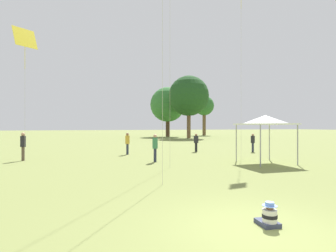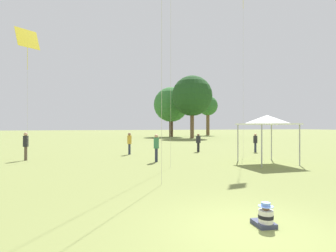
{
  "view_description": "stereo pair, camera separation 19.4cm",
  "coord_description": "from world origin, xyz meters",
  "px_view_note": "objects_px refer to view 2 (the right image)",
  "views": [
    {
      "loc": [
        -3.49,
        -4.65,
        2.2
      ],
      "look_at": [
        0.12,
        6.37,
        2.21
      ],
      "focal_mm": 28.0,
      "sensor_mm": 36.0,
      "label": 1
    },
    {
      "loc": [
        -3.31,
        -4.71,
        2.2
      ],
      "look_at": [
        0.12,
        6.37,
        2.21
      ],
      "focal_mm": 28.0,
      "sensor_mm": 36.0,
      "label": 2
    }
  ],
  "objects_px": {
    "distant_tree_1": "(208,106)",
    "distant_tree_2": "(192,96)",
    "person_standing_4": "(198,141)",
    "person_standing_6": "(26,143)",
    "person_standing_7": "(129,141)",
    "kite_4": "(27,40)",
    "person_standing_1": "(156,145)",
    "seated_toddler": "(265,217)",
    "canopy_tent": "(267,120)",
    "distant_tree_0": "(171,105)",
    "person_standing_0": "(255,141)"
  },
  "relations": [
    {
      "from": "distant_tree_1",
      "to": "distant_tree_2",
      "type": "distance_m",
      "value": 16.39
    },
    {
      "from": "person_standing_4",
      "to": "distant_tree_1",
      "type": "xyz_separation_m",
      "value": [
        19.12,
        37.57,
        6.21
      ]
    },
    {
      "from": "person_standing_6",
      "to": "distant_tree_1",
      "type": "relative_size",
      "value": 0.19
    },
    {
      "from": "person_standing_7",
      "to": "kite_4",
      "type": "relative_size",
      "value": 0.21
    },
    {
      "from": "person_standing_1",
      "to": "person_standing_7",
      "type": "distance_m",
      "value": 4.84
    },
    {
      "from": "seated_toddler",
      "to": "person_standing_7",
      "type": "xyz_separation_m",
      "value": [
        -0.56,
        15.53,
        0.79
      ]
    },
    {
      "from": "person_standing_6",
      "to": "canopy_tent",
      "type": "height_order",
      "value": "canopy_tent"
    },
    {
      "from": "person_standing_7",
      "to": "canopy_tent",
      "type": "height_order",
      "value": "canopy_tent"
    },
    {
      "from": "distant_tree_1",
      "to": "distant_tree_2",
      "type": "xyz_separation_m",
      "value": [
        -9.63,
        -13.24,
        0.7
      ]
    },
    {
      "from": "distant_tree_0",
      "to": "canopy_tent",
      "type": "bearing_deg",
      "value": -99.73
    },
    {
      "from": "canopy_tent",
      "to": "distant_tree_2",
      "type": "height_order",
      "value": "distant_tree_2"
    },
    {
      "from": "canopy_tent",
      "to": "distant_tree_0",
      "type": "xyz_separation_m",
      "value": [
        6.79,
        39.57,
        4.22
      ]
    },
    {
      "from": "person_standing_6",
      "to": "distant_tree_2",
      "type": "bearing_deg",
      "value": 25.02
    },
    {
      "from": "person_standing_1",
      "to": "distant_tree_2",
      "type": "relative_size",
      "value": 0.15
    },
    {
      "from": "person_standing_0",
      "to": "distant_tree_2",
      "type": "distance_m",
      "value": 27.37
    },
    {
      "from": "person_standing_7",
      "to": "canopy_tent",
      "type": "distance_m",
      "value": 10.26
    },
    {
      "from": "person_standing_6",
      "to": "distant_tree_0",
      "type": "xyz_separation_m",
      "value": [
        20.77,
        33.84,
        5.68
      ]
    },
    {
      "from": "person_standing_1",
      "to": "person_standing_7",
      "type": "relative_size",
      "value": 1.01
    },
    {
      "from": "person_standing_0",
      "to": "person_standing_4",
      "type": "xyz_separation_m",
      "value": [
        -4.53,
        1.69,
        -0.03
      ]
    },
    {
      "from": "kite_4",
      "to": "distant_tree_2",
      "type": "bearing_deg",
      "value": 59.44
    },
    {
      "from": "distant_tree_1",
      "to": "distant_tree_2",
      "type": "bearing_deg",
      "value": -126.05
    },
    {
      "from": "kite_4",
      "to": "distant_tree_2",
      "type": "height_order",
      "value": "distant_tree_2"
    },
    {
      "from": "person_standing_7",
      "to": "distant_tree_2",
      "type": "relative_size",
      "value": 0.15
    },
    {
      "from": "person_standing_0",
      "to": "person_standing_6",
      "type": "xyz_separation_m",
      "value": [
        -17.47,
        -0.25,
        0.15
      ]
    },
    {
      "from": "seated_toddler",
      "to": "distant_tree_1",
      "type": "relative_size",
      "value": 0.06
    },
    {
      "from": "person_standing_7",
      "to": "distant_tree_2",
      "type": "bearing_deg",
      "value": 63.66
    },
    {
      "from": "person_standing_6",
      "to": "person_standing_7",
      "type": "height_order",
      "value": "person_standing_6"
    },
    {
      "from": "person_standing_7",
      "to": "distant_tree_0",
      "type": "distance_m",
      "value": 35.59
    },
    {
      "from": "person_standing_4",
      "to": "person_standing_7",
      "type": "distance_m",
      "value": 6.02
    },
    {
      "from": "person_standing_1",
      "to": "person_standing_7",
      "type": "bearing_deg",
      "value": -75.2
    },
    {
      "from": "person_standing_7",
      "to": "person_standing_6",
      "type": "bearing_deg",
      "value": -161.63
    },
    {
      "from": "person_standing_1",
      "to": "person_standing_6",
      "type": "bearing_deg",
      "value": -18.34
    },
    {
      "from": "kite_4",
      "to": "person_standing_6",
      "type": "bearing_deg",
      "value": 114.16
    },
    {
      "from": "kite_4",
      "to": "distant_tree_0",
      "type": "bearing_deg",
      "value": 68.02
    },
    {
      "from": "seated_toddler",
      "to": "person_standing_0",
      "type": "bearing_deg",
      "value": 60.77
    },
    {
      "from": "person_standing_4",
      "to": "person_standing_6",
      "type": "relative_size",
      "value": 0.87
    },
    {
      "from": "person_standing_0",
      "to": "person_standing_6",
      "type": "bearing_deg",
      "value": 118.64
    },
    {
      "from": "person_standing_1",
      "to": "distant_tree_1",
      "type": "xyz_separation_m",
      "value": [
        24.2,
        42.71,
        6.1
      ]
    },
    {
      "from": "person_standing_4",
      "to": "person_standing_6",
      "type": "bearing_deg",
      "value": -15.79
    },
    {
      "from": "person_standing_7",
      "to": "distant_tree_0",
      "type": "xyz_separation_m",
      "value": [
        13.84,
        32.28,
        5.76
      ]
    },
    {
      "from": "person_standing_0",
      "to": "person_standing_7",
      "type": "height_order",
      "value": "person_standing_7"
    },
    {
      "from": "person_standing_7",
      "to": "distant_tree_1",
      "type": "distance_m",
      "value": 45.93
    },
    {
      "from": "seated_toddler",
      "to": "person_standing_6",
      "type": "bearing_deg",
      "value": 124.01
    },
    {
      "from": "person_standing_4",
      "to": "person_standing_6",
      "type": "xyz_separation_m",
      "value": [
        -12.94,
        -1.94,
        0.18
      ]
    },
    {
      "from": "person_standing_0",
      "to": "person_standing_6",
      "type": "distance_m",
      "value": 17.47
    },
    {
      "from": "distant_tree_0",
      "to": "person_standing_6",
      "type": "bearing_deg",
      "value": -121.55
    },
    {
      "from": "person_standing_0",
      "to": "kite_4",
      "type": "xyz_separation_m",
      "value": [
        -17.16,
        -1.35,
        6.49
      ]
    },
    {
      "from": "person_standing_7",
      "to": "distant_tree_2",
      "type": "height_order",
      "value": "distant_tree_2"
    },
    {
      "from": "distant_tree_2",
      "to": "distant_tree_0",
      "type": "bearing_deg",
      "value": 102.35
    },
    {
      "from": "kite_4",
      "to": "distant_tree_2",
      "type": "xyz_separation_m",
      "value": [
        22.12,
        27.37,
        0.4
      ]
    }
  ]
}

